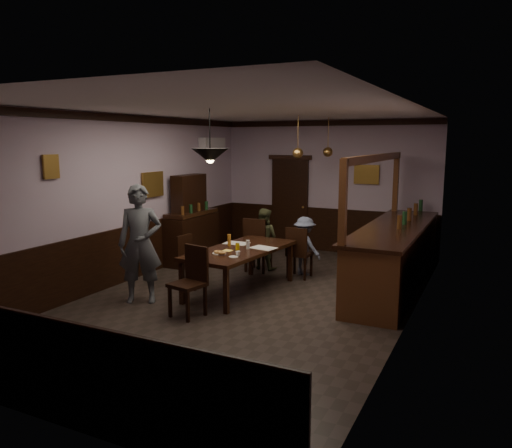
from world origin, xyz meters
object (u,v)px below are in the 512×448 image
Objects in this scene: chair_near at (191,278)px; person_seated_left at (264,239)px; chair_far_left at (257,243)px; person_seated_right at (305,246)px; soda_can at (238,247)px; pendant_iron at (210,156)px; person_standing at (140,244)px; coffee_cup at (238,253)px; sideboard at (191,227)px; pendant_brass_mid at (298,153)px; chair_side at (189,259)px; dining_table at (240,252)px; bar_counter at (395,255)px; chair_far_right at (298,250)px; pendant_brass_far at (328,152)px.

person_seated_left is (-0.20, 2.90, 0.05)m from chair_near.
chair_far_left is 0.93m from person_seated_right.
pendant_iron is at bearing -98.60° from soda_can.
person_standing is (-1.05, 0.16, 0.38)m from chair_near.
soda_can reaches higher than coffee_cup.
person_seated_left is 0.66× the size of sideboard.
pendant_brass_mid is at bearing -175.52° from person_seated_left.
person_seated_left is at bearing 5.16° from sideboard.
chair_side is at bearing 68.50° from person_seated_right.
dining_table is 0.19m from soda_can.
bar_counter reaches higher than chair_side.
pendant_iron is at bearing -95.21° from dining_table.
chair_far_right is 2.63m from chair_near.
bar_counter is (1.72, 0.15, 0.05)m from chair_far_right.
pendant_brass_mid is 1.00× the size of pendant_brass_far.
chair_far_left is 1.16× the size of chair_side.
dining_table is at bearing 96.54° from chair_near.
bar_counter is (2.26, 1.51, -0.23)m from soda_can.
pendant_brass_mid is at bearing -0.20° from person_seated_right.
person_seated_left is 2.25m from pendant_brass_far.
chair_far_left is 0.95× the size of person_seated_right.
coffee_cup is 0.10× the size of pendant_brass_mid.
pendant_iron is (-0.66, -2.30, 1.75)m from person_seated_right.
person_seated_left is at bearing -14.97° from chair_side.
pendant_iron is (-0.07, -0.80, 1.62)m from dining_table.
dining_table is 2.82× the size of pendant_brass_far.
person_seated_right is (0.90, -0.08, -0.05)m from person_seated_left.
bar_counter is at bearing 7.41° from person_standing.
person_standing reaches higher than dining_table.
person_seated_left is (-0.88, 0.36, 0.08)m from chair_far_right.
soda_can reaches higher than dining_table.
chair_side is 2.81m from pendant_brass_mid.
chair_near is at bearing -109.66° from coffee_cup.
pendant_brass_far is at bearing -122.60° from person_seated_left.
person_seated_right is (1.53, 1.62, 0.06)m from chair_side.
chair_near is 0.56× the size of sideboard.
chair_far_right is at bearing 65.00° from dining_table.
pendant_brass_far reaches higher than chair_side.
pendant_iron and pendant_brass_mid have the same top height.
pendant_iron is (-0.64, -2.02, 1.78)m from chair_far_right.
chair_far_left is 2.61m from person_standing.
dining_table is at bearing -102.13° from pendant_brass_far.
person_standing is 1.54× the size of person_seated_left.
chair_far_left is at bearing 103.64° from soda_can.
sideboard is at bearing 9.89° from person_seated_left.
chair_far_left is 1.54m from chair_side.
person_standing is at bearing -177.44° from chair_near.
person_seated_left reaches higher than soda_can.
person_seated_left is at bearing 100.99° from soda_can.
soda_can is 2.30m from pendant_brass_mid.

